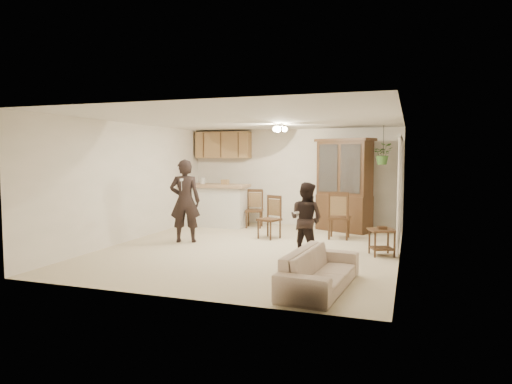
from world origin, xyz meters
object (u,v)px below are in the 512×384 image
(china_hutch, at_px, (344,186))
(chair_bar, at_px, (254,217))
(adult, at_px, (185,199))
(child, at_px, (306,219))
(side_table, at_px, (382,242))
(chair_hutch_left, at_px, (269,226))
(chair_hutch_right, at_px, (339,225))
(sofa, at_px, (320,262))

(china_hutch, distance_m, chair_bar, 2.38)
(adult, distance_m, child, 2.74)
(side_table, bearing_deg, child, -160.15)
(china_hutch, bearing_deg, side_table, -43.68)
(chair_hutch_left, xyz_separation_m, chair_hutch_right, (1.45, 0.47, 0.03))
(sofa, height_order, chair_hutch_left, chair_hutch_left)
(adult, distance_m, chair_bar, 2.52)
(side_table, bearing_deg, sofa, -105.48)
(chair_hutch_right, bearing_deg, chair_hutch_left, 16.15)
(adult, distance_m, side_table, 4.04)
(chair_bar, relative_size, chair_hutch_right, 0.92)
(child, height_order, chair_bar, child)
(china_hutch, bearing_deg, child, -71.12)
(adult, bearing_deg, chair_hutch_left, -166.44)
(china_hutch, distance_m, chair_hutch_right, 1.33)
(sofa, xyz_separation_m, chair_bar, (-2.59, 4.77, -0.10))
(sofa, xyz_separation_m, side_table, (0.67, 2.42, -0.11))
(child, distance_m, chair_hutch_right, 1.99)
(sofa, relative_size, child, 1.39)
(side_table, height_order, chair_bar, chair_bar)
(sofa, distance_m, chair_hutch_left, 3.85)
(china_hutch, height_order, chair_hutch_left, china_hutch)
(adult, xyz_separation_m, side_table, (3.99, -0.01, -0.65))
(sofa, bearing_deg, chair_hutch_right, 9.78)
(sofa, height_order, child, child)
(adult, height_order, chair_hutch_left, adult)
(sofa, bearing_deg, china_hutch, 9.27)
(child, bearing_deg, chair_bar, -35.81)
(china_hutch, height_order, side_table, china_hutch)
(sofa, relative_size, chair_hutch_left, 2.00)
(adult, xyz_separation_m, chair_hutch_right, (3.00, 1.45, -0.61))
(adult, relative_size, side_table, 3.16)
(side_table, bearing_deg, chair_bar, 144.30)
(child, relative_size, chair_hutch_left, 1.44)
(chair_hutch_left, bearing_deg, sofa, -41.59)
(child, relative_size, side_table, 2.37)
(child, bearing_deg, adult, 9.19)
(adult, height_order, china_hutch, china_hutch)
(adult, xyz_separation_m, child, (2.69, -0.48, -0.22))
(child, distance_m, chair_bar, 3.45)
(sofa, height_order, side_table, sofa)
(adult, xyz_separation_m, china_hutch, (2.95, 2.51, 0.20))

